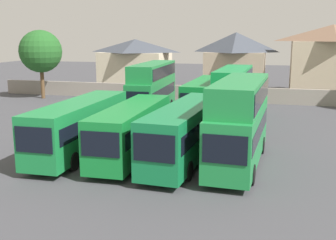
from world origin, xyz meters
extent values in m
plane|color=#424247|center=(0.00, 18.00, 0.00)|extent=(140.00, 140.00, 0.00)
cube|color=gray|center=(0.00, 24.10, 0.90)|extent=(56.00, 0.50, 1.80)
cube|color=#1A833D|center=(-5.17, -0.03, 1.92)|extent=(2.69, 11.20, 3.13)
cube|color=black|center=(-5.06, -5.62, 2.30)|extent=(2.17, 0.12, 1.41)
cube|color=black|center=(-5.17, -0.03, 2.30)|extent=(2.71, 10.30, 0.99)
cylinder|color=black|center=(-3.97, -3.46, 0.55)|extent=(0.32, 1.11, 1.10)
cylinder|color=black|center=(-6.24, -3.50, 0.55)|extent=(0.32, 1.11, 1.10)
cylinder|color=black|center=(-4.11, 3.45, 0.55)|extent=(0.32, 1.11, 1.10)
cylinder|color=black|center=(-6.38, 3.41, 0.55)|extent=(0.32, 1.11, 1.10)
cube|color=#158032|center=(-1.56, 0.00, 1.85)|extent=(2.68, 10.52, 2.99)
cube|color=black|center=(-1.42, -5.24, 2.21)|extent=(2.12, 0.14, 1.35)
cube|color=black|center=(-1.56, 0.00, 2.21)|extent=(2.70, 9.68, 0.94)
cylinder|color=black|center=(-0.37, -3.21, 0.55)|extent=(0.33, 1.11, 1.10)
cylinder|color=black|center=(-2.58, -3.27, 0.55)|extent=(0.33, 1.11, 1.10)
cylinder|color=black|center=(-0.54, 3.27, 0.55)|extent=(0.33, 1.11, 1.10)
cylinder|color=black|center=(-2.75, 3.22, 0.55)|extent=(0.33, 1.11, 1.10)
cube|color=#147A40|center=(1.91, 0.22, 1.93)|extent=(3.12, 11.62, 3.14)
cube|color=black|center=(1.58, -5.54, 2.31)|extent=(2.17, 0.20, 1.41)
cube|color=black|center=(1.91, 0.22, 2.31)|extent=(3.11, 10.70, 0.99)
cylinder|color=black|center=(2.84, -3.41, 0.55)|extent=(0.36, 1.12, 1.10)
cylinder|color=black|center=(0.57, -3.28, 0.55)|extent=(0.36, 1.12, 1.10)
cylinder|color=black|center=(3.25, 3.71, 0.55)|extent=(0.36, 1.12, 1.10)
cylinder|color=black|center=(0.98, 3.84, 0.55)|extent=(0.36, 1.12, 1.10)
cube|color=#1E853E|center=(5.18, 0.03, 1.95)|extent=(2.91, 10.13, 3.19)
cube|color=black|center=(4.97, -5.01, 2.33)|extent=(2.21, 0.17, 1.43)
cube|color=black|center=(5.18, 0.03, 2.33)|extent=(2.91, 9.33, 1.00)
cube|color=#1E853E|center=(5.19, 0.28, 4.35)|extent=(2.84, 9.63, 1.62)
cube|color=black|center=(5.19, 0.28, 4.35)|extent=(2.91, 9.13, 1.13)
cylinder|color=black|center=(6.20, -3.13, 0.55)|extent=(0.34, 1.11, 1.10)
cylinder|color=black|center=(3.90, -3.04, 0.55)|extent=(0.34, 1.11, 1.10)
cylinder|color=black|center=(6.45, 3.09, 0.55)|extent=(0.34, 1.11, 1.10)
cylinder|color=black|center=(4.15, 3.18, 0.55)|extent=(0.34, 1.11, 1.10)
cube|color=#1D823D|center=(-4.51, 13.96, 1.95)|extent=(2.95, 10.83, 3.19)
cube|color=black|center=(-4.24, 8.58, 2.34)|extent=(2.12, 0.19, 1.44)
cube|color=black|center=(-4.51, 13.96, 2.34)|extent=(2.95, 9.98, 1.01)
cube|color=#1D823D|center=(-4.53, 14.23, 4.31)|extent=(2.88, 10.30, 1.52)
cube|color=black|center=(-4.53, 14.23, 4.31)|extent=(2.94, 9.77, 1.07)
cylinder|color=black|center=(-3.24, 10.70, 0.55)|extent=(0.36, 1.11, 1.10)
cylinder|color=black|center=(-5.45, 10.58, 0.55)|extent=(0.36, 1.11, 1.10)
cylinder|color=black|center=(-3.58, 17.34, 0.55)|extent=(0.36, 1.11, 1.10)
cylinder|color=black|center=(-5.79, 17.22, 0.55)|extent=(0.36, 1.11, 1.10)
cube|color=#128333|center=(0.61, 14.36, 1.94)|extent=(2.60, 10.89, 3.17)
cube|color=black|center=(0.54, 8.91, 2.32)|extent=(2.18, 0.11, 1.43)
cube|color=black|center=(0.61, 14.36, 2.32)|extent=(2.63, 10.02, 1.00)
cylinder|color=black|center=(1.70, 10.98, 0.55)|extent=(0.31, 1.10, 1.10)
cylinder|color=black|center=(-0.57, 11.00, 0.55)|extent=(0.31, 1.10, 1.10)
cylinder|color=black|center=(1.78, 17.71, 0.55)|extent=(0.31, 1.10, 1.10)
cylinder|color=black|center=(-0.49, 17.74, 0.55)|extent=(0.31, 1.10, 1.10)
cube|color=#128E3E|center=(3.26, 14.15, 1.82)|extent=(2.81, 10.56, 2.92)
cube|color=black|center=(3.15, 8.88, 2.17)|extent=(2.28, 0.13, 1.31)
cube|color=black|center=(3.26, 14.15, 2.17)|extent=(2.83, 9.72, 0.92)
cube|color=#128E3E|center=(3.27, 14.41, 4.00)|extent=(2.75, 10.03, 1.45)
cube|color=black|center=(3.27, 14.41, 4.00)|extent=(2.83, 9.51, 1.02)
cylinder|color=black|center=(4.38, 10.87, 0.55)|extent=(0.32, 1.11, 1.10)
cylinder|color=black|center=(2.00, 10.92, 0.55)|extent=(0.32, 1.11, 1.10)
cylinder|color=black|center=(4.52, 17.38, 0.55)|extent=(0.32, 1.11, 1.10)
cylinder|color=black|center=(2.14, 17.43, 0.55)|extent=(0.32, 1.11, 1.10)
cube|color=beige|center=(-13.05, 33.29, 2.66)|extent=(9.23, 7.18, 5.31)
pyramid|color=#3D424C|center=(-13.05, 33.29, 6.24)|extent=(9.69, 7.54, 1.85)
cube|color=tan|center=(1.35, 34.40, 2.72)|extent=(8.00, 6.68, 5.44)
pyramid|color=#3D424C|center=(1.35, 34.40, 6.78)|extent=(8.40, 7.02, 2.69)
cube|color=#C6B293|center=(13.70, 32.95, 3.49)|extent=(9.89, 6.72, 6.98)
pyramid|color=brown|center=(13.70, 32.95, 8.02)|extent=(10.39, 7.06, 2.08)
cylinder|color=brown|center=(-20.97, 21.10, 1.99)|extent=(0.46, 0.46, 3.98)
sphere|color=#235B23|center=(-20.97, 21.10, 5.79)|extent=(5.16, 5.16, 5.16)
camera|label=1|loc=(7.31, -24.28, 7.74)|focal=44.28mm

